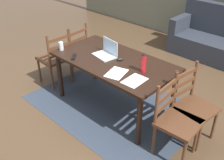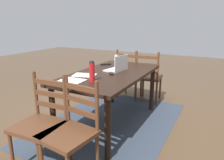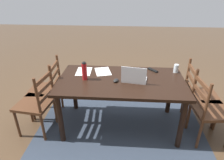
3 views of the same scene
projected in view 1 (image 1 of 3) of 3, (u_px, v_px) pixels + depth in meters
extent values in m
plane|color=brown|center=(114.00, 105.00, 4.02)|extent=(14.00, 14.00, 0.00)
cube|color=#333D4C|center=(114.00, 105.00, 4.02)|extent=(2.40, 1.70, 0.01)
cube|color=black|center=(114.00, 61.00, 3.64)|extent=(1.69, 0.91, 0.04)
cylinder|color=black|center=(60.00, 76.00, 4.06)|extent=(0.07, 0.07, 0.72)
cylinder|color=black|center=(139.00, 121.00, 3.15)|extent=(0.07, 0.07, 0.72)
cylinder|color=black|center=(96.00, 60.00, 4.52)|extent=(0.07, 0.07, 0.72)
cylinder|color=black|center=(174.00, 95.00, 3.62)|extent=(0.07, 0.07, 0.72)
cube|color=#56331E|center=(54.00, 58.00, 4.37)|extent=(0.46, 0.46, 0.04)
cylinder|color=#56331E|center=(39.00, 71.00, 4.50)|extent=(0.04, 0.04, 0.43)
cylinder|color=#56331E|center=(58.00, 63.00, 4.72)|extent=(0.04, 0.04, 0.43)
cylinder|color=#56331E|center=(52.00, 79.00, 4.26)|extent=(0.04, 0.04, 0.43)
cylinder|color=#56331E|center=(71.00, 71.00, 4.49)|extent=(0.04, 0.04, 0.43)
cylinder|color=#56331E|center=(49.00, 51.00, 4.01)|extent=(0.04, 0.04, 0.50)
cylinder|color=#56331E|center=(69.00, 44.00, 4.23)|extent=(0.04, 0.04, 0.50)
cube|color=#56331E|center=(60.00, 54.00, 4.17)|extent=(0.04, 0.36, 0.05)
cube|color=#56331E|center=(59.00, 46.00, 4.11)|extent=(0.04, 0.36, 0.05)
cube|color=#56331E|center=(58.00, 39.00, 4.04)|extent=(0.04, 0.36, 0.05)
cube|color=#56331E|center=(179.00, 123.00, 2.98)|extent=(0.46, 0.46, 0.04)
cylinder|color=#56331E|center=(199.00, 137.00, 3.13)|extent=(0.04, 0.04, 0.43)
cylinder|color=#56331E|center=(184.00, 156.00, 2.88)|extent=(0.04, 0.04, 0.43)
cylinder|color=#56331E|center=(170.00, 123.00, 3.34)|extent=(0.04, 0.04, 0.43)
cylinder|color=#56331E|center=(154.00, 140.00, 3.09)|extent=(0.04, 0.04, 0.43)
cylinder|color=#56331E|center=(174.00, 91.00, 3.09)|extent=(0.04, 0.04, 0.50)
cylinder|color=#56331E|center=(157.00, 106.00, 2.84)|extent=(0.04, 0.04, 0.50)
cube|color=#56331E|center=(165.00, 105.00, 3.02)|extent=(0.04, 0.36, 0.05)
cube|color=#56331E|center=(166.00, 96.00, 2.95)|extent=(0.04, 0.36, 0.05)
cube|color=#56331E|center=(167.00, 87.00, 2.89)|extent=(0.04, 0.36, 0.05)
cube|color=#56331E|center=(71.00, 51.00, 4.60)|extent=(0.48, 0.48, 0.04)
cylinder|color=#56331E|center=(57.00, 64.00, 4.69)|extent=(0.04, 0.04, 0.43)
cylinder|color=#56331E|center=(72.00, 57.00, 4.95)|extent=(0.04, 0.04, 0.43)
cylinder|color=#56331E|center=(72.00, 71.00, 4.49)|extent=(0.04, 0.04, 0.43)
cylinder|color=#56331E|center=(87.00, 63.00, 4.75)|extent=(0.04, 0.04, 0.43)
cylinder|color=#56331E|center=(70.00, 44.00, 4.23)|extent=(0.04, 0.04, 0.50)
cylinder|color=#56331E|center=(86.00, 37.00, 4.49)|extent=(0.04, 0.04, 0.50)
cube|color=#56331E|center=(79.00, 46.00, 4.41)|extent=(0.06, 0.36, 0.05)
cube|color=#56331E|center=(78.00, 39.00, 4.35)|extent=(0.06, 0.36, 0.05)
cube|color=#56331E|center=(78.00, 32.00, 4.28)|extent=(0.06, 0.36, 0.05)
cube|color=#56331E|center=(195.00, 109.00, 3.21)|extent=(0.49, 0.49, 0.04)
cylinder|color=#56331E|center=(214.00, 125.00, 3.31)|extent=(0.04, 0.04, 0.43)
cylinder|color=#56331E|center=(196.00, 139.00, 3.10)|extent=(0.04, 0.04, 0.43)
cylinder|color=#56331E|center=(189.00, 110.00, 3.56)|extent=(0.04, 0.04, 0.43)
cylinder|color=#56331E|center=(170.00, 122.00, 3.36)|extent=(0.04, 0.04, 0.43)
cylinder|color=#56331E|center=(194.00, 79.00, 3.32)|extent=(0.04, 0.04, 0.50)
cylinder|color=#56331E|center=(174.00, 90.00, 3.11)|extent=(0.04, 0.04, 0.50)
cube|color=#56331E|center=(183.00, 91.00, 3.26)|extent=(0.07, 0.36, 0.05)
cube|color=#56331E|center=(185.00, 83.00, 3.20)|extent=(0.07, 0.36, 0.05)
cube|color=#56331E|center=(186.00, 74.00, 3.14)|extent=(0.07, 0.36, 0.05)
cube|color=#2D333D|center=(216.00, 49.00, 5.27)|extent=(1.80, 0.80, 0.40)
cube|color=#2D333D|center=(182.00, 23.00, 5.57)|extent=(0.16, 0.80, 0.30)
cube|color=silver|center=(104.00, 56.00, 3.72)|extent=(0.35, 0.27, 0.02)
cube|color=silver|center=(110.00, 46.00, 3.72)|extent=(0.32, 0.06, 0.21)
cube|color=#A5CCEA|center=(110.00, 46.00, 3.71)|extent=(0.29, 0.05, 0.19)
cylinder|color=red|center=(143.00, 64.00, 3.29)|extent=(0.07, 0.07, 0.23)
sphere|color=black|center=(144.00, 55.00, 3.23)|extent=(0.06, 0.06, 0.06)
cylinder|color=silver|center=(61.00, 46.00, 3.87)|extent=(0.07, 0.07, 0.12)
ellipsoid|color=black|center=(120.00, 59.00, 3.61)|extent=(0.09, 0.11, 0.03)
cube|color=black|center=(74.00, 57.00, 3.69)|extent=(0.14, 0.16, 0.02)
cube|color=white|center=(135.00, 81.00, 3.16)|extent=(0.22, 0.30, 0.00)
cube|color=white|center=(116.00, 73.00, 3.31)|extent=(0.28, 0.34, 0.00)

